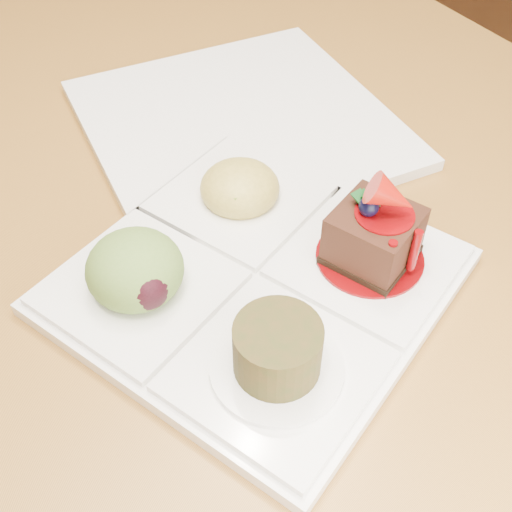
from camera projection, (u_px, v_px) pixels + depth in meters
ground at (166, 463)px, 1.20m from camera, size 6.00×6.00×0.00m
dining_table at (104, 177)px, 0.70m from camera, size 1.00×1.80×0.75m
sampler_plate at (250, 269)px, 0.49m from camera, size 0.34×0.34×0.10m
second_plate at (239, 123)px, 0.65m from camera, size 0.32×0.32×0.01m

